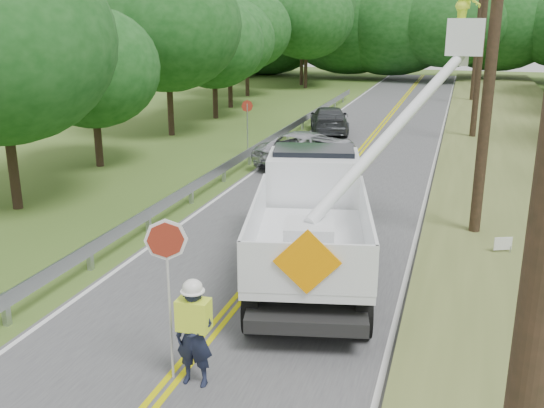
% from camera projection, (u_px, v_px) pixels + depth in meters
% --- Properties ---
extents(ground, '(140.00, 140.00, 0.00)m').
position_uv_depth(ground, '(168.00, 386.00, 10.41)').
color(ground, '#3A5A1F').
rests_on(ground, ground).
extents(road, '(7.20, 96.00, 0.03)m').
position_uv_depth(road, '(334.00, 183.00, 23.20)').
color(road, '#454548').
rests_on(road, ground).
extents(guardrail, '(0.18, 48.00, 0.77)m').
position_uv_depth(guardrail, '(243.00, 157.00, 25.00)').
color(guardrail, '#A4A9AD').
rests_on(guardrail, ground).
extents(utility_poles, '(1.60, 43.30, 10.00)m').
position_uv_depth(utility_poles, '(485.00, 38.00, 23.00)').
color(utility_poles, black).
rests_on(utility_poles, ground).
extents(tall_grass_verge, '(7.00, 96.00, 0.30)m').
position_uv_depth(tall_grass_verge, '(536.00, 195.00, 21.14)').
color(tall_grass_verge, '#56612F').
rests_on(tall_grass_verge, ground).
extents(treeline_left, '(10.63, 55.20, 11.40)m').
position_uv_depth(treeline_left, '(243.00, 22.00, 41.01)').
color(treeline_left, '#332319').
rests_on(treeline_left, ground).
extents(treeline_horizon, '(56.69, 14.23, 11.13)m').
position_uv_depth(treeline_horizon, '(401.00, 23.00, 60.83)').
color(treeline_horizon, '#134413').
rests_on(treeline_horizon, ground).
extents(flagger, '(1.11, 0.44, 2.90)m').
position_uv_depth(flagger, '(193.00, 328.00, 10.17)').
color(flagger, '#191E33').
rests_on(flagger, road).
extents(bucket_truck, '(5.53, 8.20, 7.23)m').
position_uv_depth(bucket_truck, '(323.00, 199.00, 15.41)').
color(bucket_truck, black).
rests_on(bucket_truck, road).
extents(suv_silver, '(4.03, 5.68, 1.44)m').
position_uv_depth(suv_silver, '(308.00, 148.00, 25.87)').
color(suv_silver, silver).
rests_on(suv_silver, road).
extents(suv_darkgrey, '(3.13, 5.18, 1.41)m').
position_uv_depth(suv_darkgrey, '(329.00, 120.00, 33.14)').
color(suv_darkgrey, '#383C3F').
rests_on(suv_darkgrey, road).
extents(stop_sign_permanent, '(0.45, 0.33, 2.51)m').
position_uv_depth(stop_sign_permanent, '(247.00, 119.00, 27.42)').
color(stop_sign_permanent, '#A4A9AD').
rests_on(stop_sign_permanent, ground).
extents(yard_sign, '(0.45, 0.23, 0.69)m').
position_uv_depth(yard_sign, '(503.00, 245.00, 15.51)').
color(yard_sign, white).
rests_on(yard_sign, ground).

